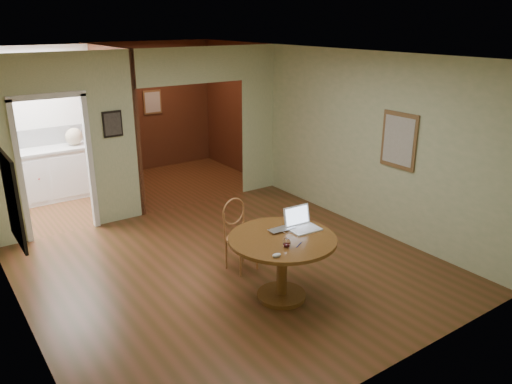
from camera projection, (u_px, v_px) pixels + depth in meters
floor at (234, 269)px, 6.59m from camera, size 5.00×5.00×0.00m
room_shell at (109, 136)px, 8.31m from camera, size 5.20×7.50×5.00m
dining_table at (282, 253)px, 5.74m from camera, size 1.24×1.24×0.78m
chair at (238, 230)px, 6.47m from camera, size 0.45×0.45×0.95m
open_laptop at (301, 223)px, 5.90m from camera, size 0.37×0.33×0.25m
closed_laptop at (285, 231)px, 5.82m from camera, size 0.34×0.22×0.03m
mouse at (277, 255)px, 5.20m from camera, size 0.11×0.07×0.04m
wine_glass at (287, 243)px, 5.42m from camera, size 0.09×0.09×0.10m
pen at (299, 245)px, 5.48m from camera, size 0.14×0.08×0.01m
kitchen_cabinet at (44, 175)px, 8.95m from camera, size 2.06×0.60×0.94m
grocery_bag at (74, 137)px, 9.07m from camera, size 0.39×0.36×0.32m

